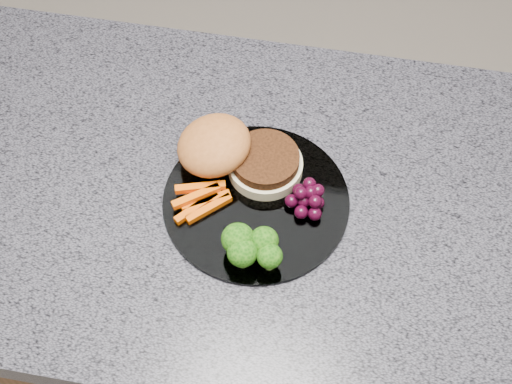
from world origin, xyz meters
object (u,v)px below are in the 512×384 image
plate (256,201)px  burger (232,154)px  island_cabinet (262,326)px  grape_bunch (308,198)px

plate → burger: bearing=128.9°
island_cabinet → plate: (-0.01, -0.01, 0.47)m
plate → burger: burger is taller
island_cabinet → plate: plate is taller
island_cabinet → burger: size_ratio=6.49×
grape_bunch → burger: bearing=157.3°
island_cabinet → grape_bunch: size_ratio=21.03×
island_cabinet → plate: size_ratio=4.62×
plate → grape_bunch: size_ratio=4.56×
plate → island_cabinet: bearing=45.9°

